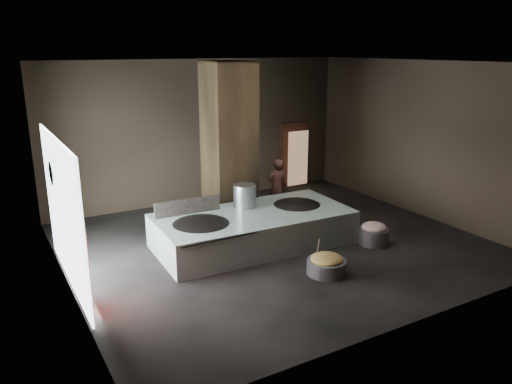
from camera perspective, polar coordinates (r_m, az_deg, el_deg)
floor at (r=12.88m, az=2.13°, el=-6.11°), size 10.00×9.00×0.10m
ceiling at (r=11.91m, az=2.37°, el=14.81°), size 10.00×9.00×0.10m
back_wall at (r=16.15m, az=-6.41°, el=6.90°), size 10.00×0.10×4.50m
front_wall at (r=8.80m, az=18.15°, el=-1.75°), size 10.00×0.10×4.50m
left_wall at (r=10.49m, az=-21.85°, el=0.73°), size 0.10×9.00×4.50m
right_wall at (r=15.43m, az=18.44°, el=5.73°), size 0.10×9.00×4.50m
pillar at (r=13.67m, az=-3.08°, el=5.28°), size 1.20×1.20×4.50m
hearth_platform at (r=12.64m, az=-0.29°, el=-4.23°), size 4.97×2.52×0.85m
platform_cap at (r=12.51m, az=-0.29°, el=-2.55°), size 4.77×2.29×0.03m
wok_left at (r=11.88m, az=-6.28°, el=-4.03°), size 1.54×1.54×0.42m
wok_left_rim at (r=11.85m, az=-6.29°, el=-3.71°), size 1.57×1.57×0.05m
wok_right at (r=13.25m, az=4.69°, el=-1.81°), size 1.43×1.43×0.40m
wok_right_rim at (r=13.23m, az=4.69°, el=-1.52°), size 1.46×1.46×0.05m
stock_pot at (r=12.89m, az=-1.31°, el=-0.51°), size 0.59×0.59×0.64m
splash_guard at (r=12.49m, az=-7.80°, el=-1.70°), size 1.70×0.13×0.42m
cook at (r=14.91m, az=2.42°, el=0.64°), size 0.65×0.47×1.67m
veg_basin at (r=11.28m, az=8.05°, el=-8.45°), size 0.88×0.88×0.32m
veg_fill at (r=11.21m, az=8.09°, el=-7.58°), size 0.72×0.72×0.22m
ladle at (r=11.15m, az=7.04°, el=-6.54°), size 0.17×0.33×0.62m
meat_basin at (r=13.11m, az=13.27°, el=-4.93°), size 0.80×0.80×0.41m
meat_fill at (r=13.03m, az=13.34°, el=-3.93°), size 0.62×0.62×0.24m
doorway_near at (r=16.79m, az=-2.39°, el=3.35°), size 1.18×0.08×2.38m
doorway_near_glow at (r=16.91m, az=-2.86°, el=3.26°), size 0.75×0.04×1.77m
doorway_far at (r=18.00m, az=4.42°, el=4.19°), size 1.18×0.08×2.38m
doorway_far_glow at (r=17.77m, az=4.82°, el=3.86°), size 0.82×0.04×1.94m
left_opening at (r=10.87m, az=-21.14°, el=-2.26°), size 0.04×4.20×3.10m
pavilion_sliver at (r=9.94m, az=-19.05°, el=-8.42°), size 0.05×0.90×1.70m
tree_silhouette at (r=11.78m, az=-21.83°, el=2.08°), size 0.28×1.10×1.10m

